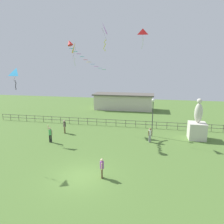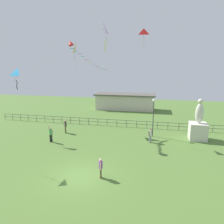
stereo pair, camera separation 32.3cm
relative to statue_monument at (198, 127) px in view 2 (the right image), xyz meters
name	(u,v)px [view 2 (the right image)]	position (x,y,z in m)	size (l,w,h in m)	color
ground_plane	(81,176)	(-10.18, -10.68, -1.42)	(80.00, 80.00, 0.00)	#517533
statue_monument	(198,127)	(0.00, 0.00, 0.00)	(1.88, 1.88, 4.73)	beige
lamppost	(154,109)	(-5.07, -0.01, 1.88)	(0.36, 0.36, 4.56)	#38383D
person_0	(150,134)	(-5.27, -2.16, -0.49)	(0.40, 0.35, 1.62)	#99999E
person_1	(65,125)	(-15.82, -1.05, -0.44)	(0.31, 0.51, 1.70)	brown
person_2	(51,133)	(-16.03, -4.37, -0.42)	(0.53, 0.32, 2.00)	black
person_3	(101,167)	(-8.61, -10.56, -0.52)	(0.29, 0.46, 1.56)	brown
kite_0	(77,48)	(-15.18, 2.07, 9.11)	(0.79, 1.03, 3.08)	yellow
kite_2	(103,29)	(-11.11, 0.07, 10.92)	(0.85, 0.85, 3.19)	#B22DB2
kite_3	(144,33)	(-6.72, 3.18, 10.85)	(1.02, 0.71, 2.41)	red
kite_4	(18,73)	(-20.34, -3.09, 6.06)	(1.26, 0.99, 2.39)	#198CD1
streamer_kite	(73,46)	(-14.13, -1.60, 9.07)	(3.85, 3.69, 3.29)	red
waterfront_railing	(113,122)	(-10.60, 3.32, -0.80)	(36.01, 0.06, 0.95)	#4C4742
pavilion_building	(125,101)	(-10.76, 15.32, 0.13)	(11.61, 4.33, 3.05)	beige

